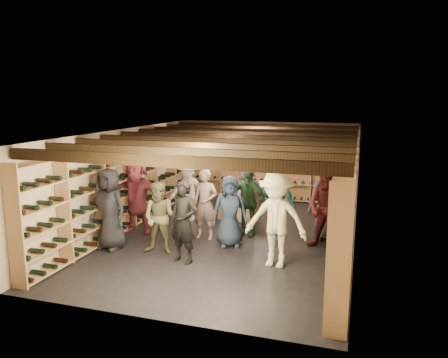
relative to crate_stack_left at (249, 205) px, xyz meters
The scene contains 23 objects.
ground 1.37m from the crate_stack_left, 95.30° to the right, with size 8.00×8.00×0.00m, color black.
walls 1.52m from the crate_stack_left, 95.30° to the right, with size 5.52×8.02×2.40m.
ceiling 2.37m from the crate_stack_left, 95.30° to the right, with size 5.50×8.00×0.01m, color beige.
ceiling_joists 2.25m from the crate_stack_left, 95.30° to the right, with size 5.40×7.12×0.18m.
wine_rack_left 3.06m from the crate_stack_left, 154.21° to the right, with size 0.32×7.50×2.15m.
wine_rack_right 2.85m from the crate_stack_left, 27.96° to the right, with size 0.32×7.50×2.15m.
wine_rack_back 2.61m from the crate_stack_left, 92.73° to the left, with size 4.70×0.30×2.15m.
crate_stack_left is the anchor object (origin of this frame).
crate_stack_right 0.53m from the crate_stack_left, behind, with size 0.58×0.48×0.68m.
crate_loose 1.21m from the crate_stack_left, 75.33° to the left, with size 0.50×0.33×0.17m, color tan.
person_0 3.69m from the crate_stack_left, 128.93° to the right, with size 0.85×0.55×1.73m, color black.
person_1 3.16m from the crate_stack_left, 99.74° to the right, with size 0.59×0.39×1.62m, color black.
person_2 3.03m from the crate_stack_left, 112.86° to the right, with size 0.73×0.57×1.50m, color brown.
person_3 3.05m from the crate_stack_left, 66.30° to the right, with size 1.19×0.68×1.84m, color beige.
person_4 1.55m from the crate_stack_left, 51.58° to the right, with size 0.92×0.38×1.58m, color #1B707F.
person_5 2.88m from the crate_stack_left, 144.22° to the right, with size 1.68×0.54×1.81m, color maroon.
person_6 1.96m from the crate_stack_left, 88.34° to the right, with size 0.75×0.49×1.53m, color #1F2E44.
person_7 1.77m from the crate_stack_left, 110.81° to the right, with size 0.58×0.38×1.60m, color gray.
person_8 2.65m from the crate_stack_left, 37.71° to the right, with size 0.87×0.68×1.79m, color #4D1918.
person_9 1.61m from the crate_stack_left, 166.31° to the right, with size 1.02×0.59×1.58m, color beige.
person_10 1.20m from the crate_stack_left, 78.43° to the right, with size 0.95×0.39×1.62m, color #234628.
person_11 0.36m from the crate_stack_left, behind, with size 1.44×0.46×1.55m, color slate.
person_12 2.29m from the crate_stack_left, 22.86° to the right, with size 0.91×0.59×1.87m, color #2F2F34.
Camera 1 is at (2.74, -9.27, 3.21)m, focal length 35.00 mm.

